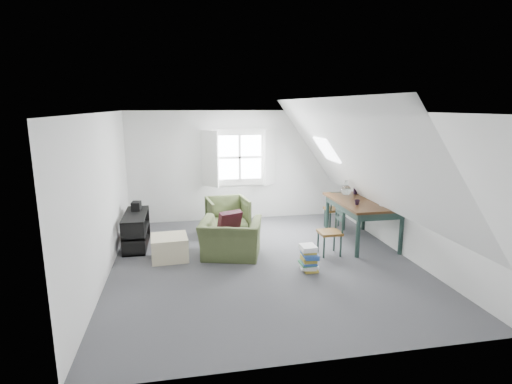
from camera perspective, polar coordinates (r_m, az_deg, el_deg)
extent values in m
plane|color=#45464A|center=(6.89, 1.09, -9.96)|extent=(5.50, 5.50, 0.00)
plane|color=white|center=(6.38, 1.18, 11.32)|extent=(5.50, 5.50, 0.00)
plane|color=silver|center=(9.19, -2.38, 3.76)|extent=(5.00, 0.00, 5.00)
plane|color=silver|center=(3.97, 9.37, -7.85)|extent=(5.00, 0.00, 5.00)
plane|color=silver|center=(6.50, -21.00, -0.60)|extent=(0.00, 5.50, 5.50)
plane|color=silver|center=(7.44, 20.35, 0.99)|extent=(0.00, 5.50, 5.50)
plane|color=white|center=(6.30, -12.82, 4.39)|extent=(3.19, 5.50, 4.48)
plane|color=white|center=(6.92, 13.88, 5.01)|extent=(3.19, 5.50, 4.48)
cube|color=white|center=(9.14, -2.38, 4.98)|extent=(1.30, 0.04, 1.30)
cube|color=white|center=(8.91, -6.57, 4.73)|extent=(0.35, 0.35, 1.25)
cube|color=white|center=(9.11, 2.02, 4.96)|extent=(0.35, 0.35, 1.25)
cube|color=white|center=(9.13, -2.37, 4.98)|extent=(1.00, 0.02, 1.00)
cube|color=white|center=(9.11, -2.35, 4.96)|extent=(1.08, 0.04, 0.05)
cube|color=white|center=(9.11, -2.35, 4.96)|extent=(0.05, 0.04, 1.08)
cube|color=white|center=(8.11, 10.07, 5.98)|extent=(0.35, 0.75, 0.47)
imported|color=#404A2A|center=(7.13, -3.59, -9.18)|extent=(1.22, 1.13, 0.66)
imported|color=#404A2A|center=(8.41, -4.03, -5.81)|extent=(0.89, 0.91, 0.75)
cube|color=#3D101C|center=(7.08, -3.81, -4.33)|extent=(0.47, 0.38, 0.43)
cube|color=#C4B994|center=(7.12, -12.25, -7.76)|extent=(0.65, 0.65, 0.40)
cube|color=#321C0C|center=(7.89, 14.96, -1.33)|extent=(1.00, 1.66, 0.04)
cube|color=#1E322D|center=(7.91, 14.92, -1.95)|extent=(0.89, 1.55, 0.13)
cylinder|color=#1E322D|center=(7.18, 14.35, -6.07)|extent=(0.08, 0.08, 0.79)
cylinder|color=#1E322D|center=(7.56, 20.03, -5.52)|extent=(0.08, 0.08, 0.79)
cylinder|color=#1E322D|center=(8.49, 10.15, -3.04)|extent=(0.08, 0.08, 0.79)
cylinder|color=#1E322D|center=(8.81, 15.15, -2.72)|extent=(0.08, 0.08, 0.79)
sphere|color=silver|center=(8.19, 12.72, 0.27)|extent=(0.21, 0.21, 0.21)
cylinder|color=silver|center=(8.17, 12.76, 1.19)|extent=(0.07, 0.07, 0.11)
cylinder|color=black|center=(8.38, 14.02, 0.50)|extent=(0.08, 0.08, 0.24)
cylinder|color=#3F2D1E|center=(8.34, 14.11, 2.26)|extent=(0.03, 0.05, 0.43)
cylinder|color=#3F2D1E|center=(8.35, 14.17, 2.28)|extent=(0.04, 0.06, 0.42)
cylinder|color=#3F2D1E|center=(8.32, 14.08, 2.25)|extent=(0.05, 0.07, 0.42)
imported|color=black|center=(7.51, 14.22, -1.78)|extent=(0.12, 0.12, 0.09)
cube|color=white|center=(7.58, 17.79, -1.70)|extent=(0.15, 0.11, 0.04)
cube|color=brown|center=(8.73, 11.20, -2.45)|extent=(0.40, 0.40, 0.05)
cylinder|color=#1E322D|center=(8.99, 11.71, -3.50)|extent=(0.03, 0.03, 0.40)
cylinder|color=#1E322D|center=(8.71, 12.51, -4.06)|extent=(0.03, 0.03, 0.40)
cylinder|color=#1E322D|center=(8.88, 9.80, -3.63)|extent=(0.03, 0.03, 0.40)
cylinder|color=#1E322D|center=(8.59, 10.54, -4.20)|extent=(0.03, 0.03, 0.40)
cylinder|color=#1E322D|center=(8.58, 12.69, -1.35)|extent=(0.03, 0.03, 0.42)
cylinder|color=#1E322D|center=(8.46, 10.70, -1.45)|extent=(0.03, 0.03, 0.42)
cube|color=#1E322D|center=(8.49, 11.75, -0.29)|extent=(0.32, 0.03, 0.08)
cube|color=#1E322D|center=(8.51, 11.71, -1.09)|extent=(0.32, 0.03, 0.06)
cube|color=brown|center=(7.21, 10.48, -5.71)|extent=(0.38, 0.38, 0.05)
cylinder|color=#1E322D|center=(7.36, 8.86, -7.01)|extent=(0.03, 0.03, 0.39)
cylinder|color=#1E322D|center=(7.46, 11.10, -6.82)|extent=(0.03, 0.03, 0.39)
cylinder|color=#1E322D|center=(7.09, 9.69, -7.81)|extent=(0.03, 0.03, 0.39)
cylinder|color=#1E322D|center=(7.19, 12.01, -7.59)|extent=(0.03, 0.03, 0.39)
cylinder|color=#1E322D|center=(7.35, 11.37, -3.77)|extent=(0.03, 0.03, 0.41)
cylinder|color=#1E322D|center=(7.07, 12.29, -4.43)|extent=(0.03, 0.03, 0.41)
cube|color=#1E322D|center=(7.17, 11.88, -2.84)|extent=(0.03, 0.31, 0.07)
cube|color=#1E322D|center=(7.20, 11.84, -3.75)|extent=(0.03, 0.31, 0.05)
cube|color=black|center=(7.99, -16.61, -7.18)|extent=(0.41, 1.22, 0.03)
cube|color=black|center=(7.90, -16.73, -5.20)|extent=(0.41, 1.22, 0.03)
cube|color=black|center=(7.82, -16.87, -3.08)|extent=(0.41, 1.22, 0.03)
cube|color=black|center=(7.34, -17.19, -6.57)|extent=(0.41, 0.03, 0.61)
cube|color=black|center=(8.47, -16.34, -4.02)|extent=(0.41, 0.03, 0.61)
cube|color=#264C99|center=(7.62, -16.92, -7.26)|extent=(0.18, 0.20, 0.22)
cube|color=red|center=(8.05, -16.59, -6.19)|extent=(0.18, 0.24, 0.22)
cube|color=white|center=(7.68, -16.94, -4.78)|extent=(0.18, 0.22, 0.20)
cube|color=black|center=(8.04, -16.73, -1.98)|extent=(0.18, 0.24, 0.18)
cube|color=#B29933|center=(6.62, 7.66, -10.86)|extent=(0.22, 0.29, 0.04)
cube|color=white|center=(6.61, 7.38, -10.55)|extent=(0.28, 0.32, 0.03)
cube|color=white|center=(6.59, 7.78, -10.30)|extent=(0.23, 0.31, 0.04)
cube|color=#337F4C|center=(6.57, 7.32, -10.06)|extent=(0.23, 0.29, 0.03)
cube|color=#264C99|center=(6.54, 7.59, -9.89)|extent=(0.25, 0.33, 0.03)
cube|color=#B29933|center=(6.55, 7.52, -9.60)|extent=(0.22, 0.29, 0.03)
cube|color=#B29933|center=(6.56, 7.53, -9.29)|extent=(0.25, 0.32, 0.04)
cube|color=#264C99|center=(6.52, 7.87, -9.09)|extent=(0.26, 0.33, 0.04)
cube|color=#264C99|center=(6.50, 7.70, -8.81)|extent=(0.26, 0.32, 0.03)
cube|color=#B29933|center=(6.53, 7.50, -8.35)|extent=(0.23, 0.30, 0.04)
cube|color=white|center=(6.51, 7.43, -8.06)|extent=(0.24, 0.27, 0.04)
cube|color=white|center=(6.50, 7.47, -7.72)|extent=(0.24, 0.29, 0.03)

